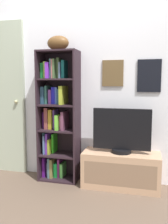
# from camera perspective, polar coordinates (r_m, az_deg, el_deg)

# --- Properties ---
(back_wall) EXTENTS (4.80, 0.08, 2.38)m
(back_wall) POSITION_cam_1_polar(r_m,az_deg,el_deg) (2.99, 2.69, 6.81)
(back_wall) COLOR white
(back_wall) RESTS_ON ground
(bookshelf) EXTENTS (0.48, 0.28, 1.56)m
(bookshelf) POSITION_cam_1_polar(r_m,az_deg,el_deg) (3.02, -6.37, -1.03)
(bookshelf) COLOR black
(bookshelf) RESTS_ON ground
(football) EXTENTS (0.27, 0.18, 0.17)m
(football) POSITION_cam_1_polar(r_m,az_deg,el_deg) (2.98, -6.05, 15.62)
(football) COLOR brown
(football) RESTS_ON bookshelf
(tv_stand) EXTENTS (0.87, 0.35, 0.40)m
(tv_stand) POSITION_cam_1_polar(r_m,az_deg,el_deg) (2.91, 8.58, -13.12)
(tv_stand) COLOR tan
(tv_stand) RESTS_ON ground
(television) EXTENTS (0.65, 0.22, 0.50)m
(television) POSITION_cam_1_polar(r_m,az_deg,el_deg) (2.79, 8.75, -4.48)
(television) COLOR black
(television) RESTS_ON tv_stand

